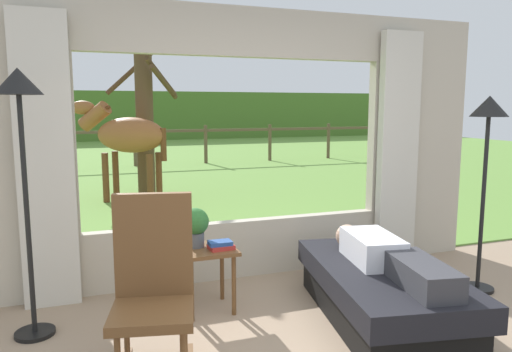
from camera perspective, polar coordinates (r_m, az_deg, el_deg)
back_wall_with_window at (r=4.60m, az=-1.96°, el=3.22°), size 5.20×0.12×2.55m
curtain_panel_left at (r=4.25m, az=-23.53°, el=1.47°), size 0.44×0.10×2.40m
curtain_panel_right at (r=5.26m, az=16.34°, el=2.97°), size 0.44×0.10×2.40m
outdoor_pasture_lawn at (r=15.41m, az=-14.61°, el=1.80°), size 36.00×21.68×0.02m
distant_hill_ridge at (r=25.15m, az=-16.88°, el=6.79°), size 36.00×2.00×2.40m
recliner_sofa at (r=3.99m, az=14.56°, el=-13.06°), size 1.20×1.84×0.42m
reclining_person at (r=3.85m, az=15.14°, el=-9.07°), size 0.44×1.43×0.22m
rocking_chair at (r=3.08m, az=-11.99°, el=-12.91°), size 0.60×0.76×1.12m
side_table at (r=3.98m, az=-5.75°, el=-9.71°), size 0.44×0.44×0.52m
potted_plant at (r=3.95m, az=-7.15°, el=-5.72°), size 0.22×0.22×0.32m
book_stack at (r=3.90m, az=-4.19°, el=-8.13°), size 0.20×0.16×0.07m
floor_lamp_left at (r=3.69m, az=-25.95°, el=5.71°), size 0.32×0.32×1.91m
floor_lamp_right at (r=4.66m, az=25.58°, el=4.40°), size 0.32×0.32×1.74m
horse at (r=8.56m, az=-14.99°, el=4.59°), size 1.67×1.34×1.73m
pasture_tree at (r=9.17m, az=-12.98°, el=7.96°), size 1.37×1.35×3.47m
pasture_fence_line at (r=13.76m, az=-14.07°, el=4.15°), size 16.10×0.10×1.10m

